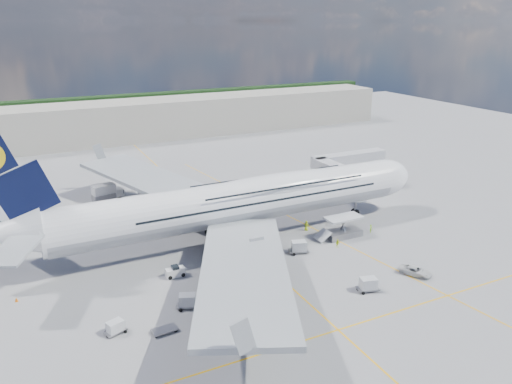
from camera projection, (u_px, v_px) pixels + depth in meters
name	position (u px, v px, depth m)	size (l,w,h in m)	color
ground	(264.00, 263.00, 77.93)	(300.00, 300.00, 0.00)	gray
taxi_line_main	(264.00, 263.00, 77.93)	(0.25, 220.00, 0.01)	#EEAB0C
taxi_line_cross	(338.00, 330.00, 60.96)	(120.00, 0.25, 0.01)	#EEAB0C
taxi_line_diag	(307.00, 225.00, 92.26)	(0.25, 100.00, 0.01)	#EEAB0C
airliner	(239.00, 201.00, 84.29)	(77.26, 79.15, 23.71)	white
jet_bridge	(344.00, 165.00, 105.91)	(18.80, 12.10, 8.50)	#B7B7BC
cargo_loader	(342.00, 230.00, 87.00)	(8.53, 3.20, 3.67)	silver
terminal	(126.00, 121.00, 156.58)	(180.00, 16.00, 12.00)	#B2AD9E
tree_line	(198.00, 100.00, 212.12)	(160.00, 6.00, 8.00)	#193814
dolly_row_a	(164.00, 330.00, 60.42)	(3.14, 1.84, 0.44)	gray
dolly_row_b	(188.00, 301.00, 65.41)	(3.36, 2.57, 1.89)	gray
dolly_row_c	(226.00, 312.00, 63.12)	(2.86, 2.12, 1.62)	gray
dolly_back	(115.00, 327.00, 60.04)	(2.91, 2.18, 1.64)	gray
dolly_nose_far	(368.00, 284.00, 69.49)	(3.39, 2.38, 1.94)	gray
dolly_nose_near	(299.00, 247.00, 80.94)	(3.53, 2.62, 2.00)	gray
baggage_tug	(175.00, 272.00, 73.44)	(2.78, 1.34, 1.74)	silver
catering_truck_inner	(138.00, 209.00, 94.55)	(7.58, 3.88, 4.32)	gray
catering_truck_outer	(107.00, 194.00, 103.75)	(6.62, 3.54, 3.74)	gray
service_van	(416.00, 271.00, 73.95)	(2.13, 4.63, 1.29)	silver
crew_nose	(371.00, 229.00, 88.76)	(0.55, 0.36, 1.52)	#93E117
crew_loader	(338.00, 244.00, 82.75)	(0.73, 0.57, 1.49)	#CAE317
crew_wing	(263.00, 296.00, 66.52)	(1.14, 0.47, 1.94)	#D0FF1A
crew_van	(306.00, 226.00, 89.61)	(0.90, 0.59, 1.85)	#CDE918
crew_tug	(252.00, 306.00, 64.52)	(1.07, 0.61, 1.65)	#B4DD17
cone_nose	(354.00, 198.00, 105.46)	(0.39, 0.39, 0.50)	orange
cone_wing_left_inner	(154.00, 212.00, 98.01)	(0.45, 0.45, 0.58)	orange
cone_wing_left_outer	(109.00, 216.00, 95.75)	(0.48, 0.48, 0.61)	orange
cone_wing_right_inner	(236.00, 258.00, 78.82)	(0.43, 0.43, 0.55)	orange
cone_wing_right_outer	(261.00, 342.00, 58.33)	(0.37, 0.37, 0.48)	orange
cone_tail	(16.00, 300.00, 67.05)	(0.47, 0.47, 0.60)	orange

